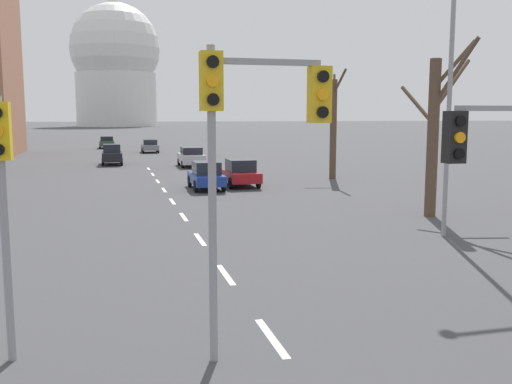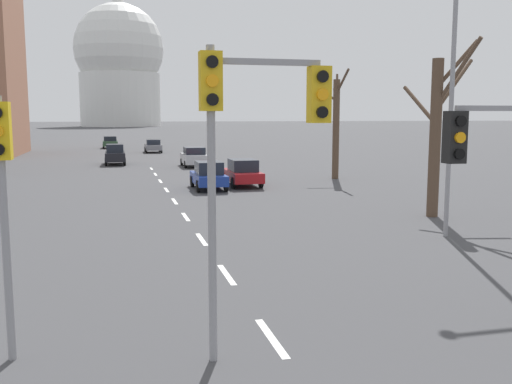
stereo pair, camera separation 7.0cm
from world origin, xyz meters
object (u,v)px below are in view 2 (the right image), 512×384
sedan_far_right (194,157)px  sedan_near_left (209,175)px  traffic_signal_centre_tall (249,125)px  sedan_mid_centre (115,154)px  street_lamp_right (442,73)px  sedan_far_left (153,146)px  traffic_signal_near_left (2,178)px  sedan_distant_centre (242,172)px  sedan_near_right (110,142)px

sedan_far_right → sedan_near_left: bearing=-94.6°
traffic_signal_centre_tall → sedan_mid_centre: (-2.18, 41.39, -3.18)m
street_lamp_right → sedan_far_right: size_ratio=2.22×
sedan_far_left → traffic_signal_near_left: bearing=-96.2°
sedan_distant_centre → street_lamp_right: bearing=-77.9°
street_lamp_right → sedan_distant_centre: size_ratio=2.21×
street_lamp_right → sedan_near_right: bearing=100.9°
sedan_near_left → street_lamp_right: bearing=-69.1°
sedan_near_left → sedan_far_right: (1.18, 14.81, 0.01)m
sedan_near_left → sedan_far_left: size_ratio=1.01×
traffic_signal_near_left → sedan_mid_centre: traffic_signal_near_left is taller
street_lamp_right → sedan_mid_centre: 35.27m
sedan_near_left → sedan_distant_centre: 2.47m
traffic_signal_centre_tall → sedan_mid_centre: traffic_signal_centre_tall is taller
traffic_signal_centre_tall → sedan_far_right: size_ratio=1.28×
sedan_near_right → sedan_distant_centre: sedan_distant_centre is taller
traffic_signal_near_left → sedan_far_right: (8.23, 36.86, -2.37)m
sedan_mid_centre → sedan_far_right: (6.37, -3.65, -0.07)m
street_lamp_right → sedan_distant_centre: bearing=102.1°
sedan_near_right → sedan_far_right: (6.91, -29.58, 0.03)m
traffic_signal_centre_tall → sedan_far_right: 38.11m
traffic_signal_centre_tall → sedan_far_left: bearing=87.9°
street_lamp_right → sedan_near_left: 16.53m
sedan_far_left → sedan_distant_centre: sedan_distant_centre is taller
sedan_near_left → sedan_near_right: sedan_near_left is taller
traffic_signal_centre_tall → sedan_near_right: (-2.72, 67.33, -3.29)m
sedan_distant_centre → sedan_mid_centre: bearing=113.1°
traffic_signal_near_left → sedan_distant_centre: bearing=68.1°
sedan_mid_centre → sedan_far_right: 7.34m
sedan_near_left → sedan_far_left: sedan_near_left is taller
traffic_signal_centre_tall → street_lamp_right: 12.00m
sedan_near_left → sedan_far_left: bearing=91.5°
traffic_signal_centre_tall → sedan_near_left: bearing=82.5°
traffic_signal_near_left → street_lamp_right: (12.68, 7.29, 2.47)m
sedan_distant_centre → sedan_far_left: bearing=95.4°
sedan_mid_centre → sedan_distant_centre: 18.90m
street_lamp_right → sedan_far_left: size_ratio=2.40×
traffic_signal_centre_tall → street_lamp_right: street_lamp_right is taller
traffic_signal_centre_tall → sedan_mid_centre: bearing=93.0°
sedan_distant_centre → traffic_signal_near_left: bearing=-111.9°
sedan_near_right → sedan_distant_centre: 44.05m
traffic_signal_near_left → sedan_near_left: (7.04, 22.05, -2.38)m
traffic_signal_near_left → traffic_signal_centre_tall: 4.23m
sedan_far_right → sedan_distant_centre: size_ratio=0.99×
street_lamp_right → sedan_far_right: street_lamp_right is taller
traffic_signal_near_left → sedan_far_right: bearing=77.4°
street_lamp_right → sedan_far_left: 49.56m
sedan_near_right → traffic_signal_centre_tall: bearing=-87.7°
traffic_signal_centre_tall → sedan_distant_centre: traffic_signal_centre_tall is taller
traffic_signal_near_left → sedan_far_left: (6.14, 56.17, -2.43)m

